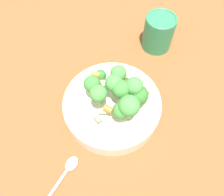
{
  "coord_description": "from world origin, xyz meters",
  "views": [
    {
      "loc": [
        -0.08,
        0.25,
        0.52
      ],
      "look_at": [
        0.0,
        0.0,
        0.07
      ],
      "focal_mm": 35.0,
      "sensor_mm": 36.0,
      "label": 1
    }
  ],
  "objects": [
    {
      "name": "bowl",
      "position": [
        0.0,
        0.0,
        0.03
      ],
      "size": [
        0.25,
        0.25,
        0.05
      ],
      "color": "silver",
      "rests_on": "ground_plane"
    },
    {
      "name": "ground_plane",
      "position": [
        0.0,
        0.0,
        0.0
      ],
      "size": [
        3.0,
        3.0,
        0.0
      ],
      "primitive_type": "plane",
      "color": "brown"
    },
    {
      "name": "spoon",
      "position": [
        0.05,
        0.2,
        0.01
      ],
      "size": [
        0.05,
        0.17,
        0.01
      ],
      "rotation": [
        0.0,
        0.0,
        10.77
      ],
      "color": "silver",
      "rests_on": "ground_plane"
    },
    {
      "name": "cup",
      "position": [
        -0.06,
        -0.27,
        0.05
      ],
      "size": [
        0.09,
        0.09,
        0.11
      ],
      "color": "#2D7F51",
      "rests_on": "ground_plane"
    },
    {
      "name": "pasta_salad",
      "position": [
        -0.02,
        -0.0,
        0.1
      ],
      "size": [
        0.15,
        0.16,
        0.09
      ],
      "color": "#8CB766",
      "rests_on": "bowl"
    }
  ]
}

